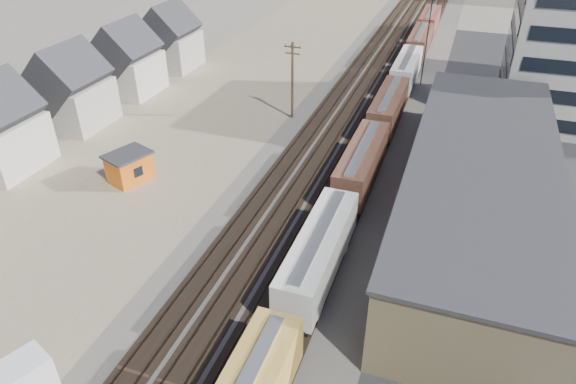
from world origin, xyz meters
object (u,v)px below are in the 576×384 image
(parked_car_blue, at_px, (531,133))
(maintenance_shed, at_px, (129,167))
(utility_pole_north, at_px, (292,79))
(parked_car_red, at_px, (526,376))
(freight_train, at_px, (376,132))

(parked_car_blue, bearing_deg, maintenance_shed, -173.78)
(parked_car_blue, bearing_deg, utility_pole_north, 162.04)
(utility_pole_north, relative_size, parked_car_blue, 1.98)
(utility_pole_north, xyz_separation_m, parked_car_red, (27.48, -34.41, -4.50))
(parked_car_red, bearing_deg, freight_train, 115.38)
(freight_train, height_order, parked_car_red, freight_train)
(parked_car_red, xyz_separation_m, parked_car_blue, (1.97, 38.36, -0.09))
(utility_pole_north, xyz_separation_m, maintenance_shed, (-10.73, -20.97, -3.66))
(utility_pole_north, distance_m, parked_car_blue, 30.06)
(maintenance_shed, xyz_separation_m, parked_car_red, (38.21, -13.44, -0.85))
(freight_train, bearing_deg, parked_car_red, -61.37)
(utility_pole_north, height_order, parked_car_blue, utility_pole_north)
(maintenance_shed, xyz_separation_m, parked_car_blue, (40.18, 24.91, -0.94))
(freight_train, xyz_separation_m, parked_car_blue, (17.15, 10.54, -2.09))
(freight_train, bearing_deg, utility_pole_north, 151.79)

